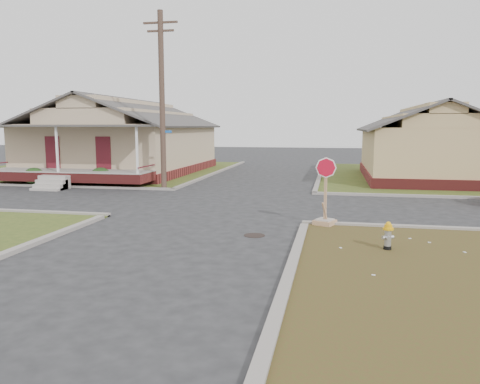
# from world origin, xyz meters

# --- Properties ---
(ground) EXTENTS (120.00, 120.00, 0.00)m
(ground) POSITION_xyz_m (0.00, 0.00, 0.00)
(ground) COLOR #242426
(ground) RESTS_ON ground
(verge_far_left) EXTENTS (19.00, 19.00, 0.05)m
(verge_far_left) POSITION_xyz_m (-13.00, 18.00, 0.03)
(verge_far_left) COLOR #384A1A
(verge_far_left) RESTS_ON ground
(curbs) EXTENTS (80.00, 40.00, 0.12)m
(curbs) POSITION_xyz_m (0.00, 5.00, 0.00)
(curbs) COLOR gray
(curbs) RESTS_ON ground
(manhole) EXTENTS (0.64, 0.64, 0.01)m
(manhole) POSITION_xyz_m (2.20, -0.50, 0.01)
(manhole) COLOR black
(manhole) RESTS_ON ground
(corner_house) EXTENTS (10.10, 15.50, 5.30)m
(corner_house) POSITION_xyz_m (-10.00, 16.68, 2.28)
(corner_house) COLOR maroon
(corner_house) RESTS_ON ground
(side_house_yellow) EXTENTS (7.60, 11.60, 4.70)m
(side_house_yellow) POSITION_xyz_m (10.00, 16.50, 2.19)
(side_house_yellow) COLOR maroon
(side_house_yellow) RESTS_ON ground
(utility_pole) EXTENTS (1.80, 0.28, 9.00)m
(utility_pole) POSITION_xyz_m (-4.20, 8.90, 4.66)
(utility_pole) COLOR #3E2E24
(utility_pole) RESTS_ON ground
(fire_hydrant) EXTENTS (0.28, 0.28, 0.74)m
(fire_hydrant) POSITION_xyz_m (5.93, -1.56, 0.46)
(fire_hydrant) COLOR black
(fire_hydrant) RESTS_ON ground
(stop_sign) EXTENTS (0.63, 0.62, 2.22)m
(stop_sign) POSITION_xyz_m (4.24, 1.31, 0.53)
(stop_sign) COLOR tan
(stop_sign) RESTS_ON ground
(hedge_left) EXTENTS (1.32, 1.08, 1.01)m
(hedge_left) POSITION_xyz_m (-11.73, 8.83, 0.55)
(hedge_left) COLOR #1B3C15
(hedge_left) RESTS_ON verge_far_left
(hedge_right) EXTENTS (1.32, 1.09, 1.01)m
(hedge_right) POSITION_xyz_m (-8.13, 9.56, 0.56)
(hedge_right) COLOR #1B3C15
(hedge_right) RESTS_ON verge_far_left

